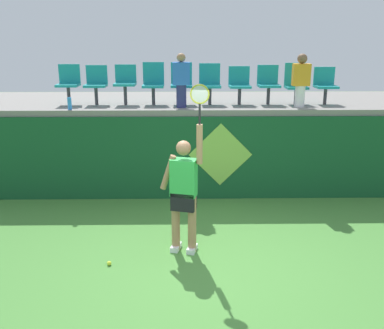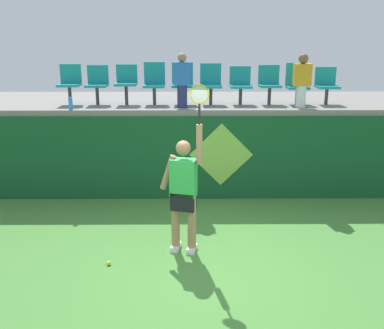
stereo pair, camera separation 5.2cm
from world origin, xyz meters
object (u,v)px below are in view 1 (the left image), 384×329
object	(u,v)px
stadium_chair_2	(125,81)
spectator_1	(181,80)
stadium_chair_4	(181,81)
stadium_chair_8	(296,82)
stadium_chair_5	(210,82)
stadium_chair_7	(268,82)
stadium_chair_0	(69,82)
stadium_chair_6	(239,83)
stadium_chair_9	(325,84)
stadium_chair_3	(153,81)
tennis_ball	(109,263)
tennis_player	(184,190)
water_bottle	(70,104)
stadium_chair_1	(96,82)
spectator_0	(301,79)

from	to	relation	value
stadium_chair_2	spectator_1	bearing A→B (deg)	-20.70
stadium_chair_4	stadium_chair_8	world-z (taller)	stadium_chair_4
stadium_chair_5	stadium_chair_7	bearing A→B (deg)	-0.22
stadium_chair_0	stadium_chair_6	xyz separation A→B (m)	(3.55, -0.00, -0.03)
stadium_chair_2	stadium_chair_9	bearing A→B (deg)	0.02
stadium_chair_3	stadium_chair_4	world-z (taller)	stadium_chair_3
spectator_1	stadium_chair_6	bearing A→B (deg)	20.13
tennis_ball	stadium_chair_9	xyz separation A→B (m)	(4.06, 3.55, 2.20)
stadium_chair_5	stadium_chair_8	distance (m)	1.80
tennis_player	stadium_chair_5	xyz separation A→B (m)	(0.54, 3.11, 1.27)
tennis_player	stadium_chair_9	world-z (taller)	tennis_player
stadium_chair_0	stadium_chair_4	size ratio (longest dim) A/B	0.96
water_bottle	stadium_chair_7	world-z (taller)	stadium_chair_7
stadium_chair_1	stadium_chair_7	distance (m)	3.59
stadium_chair_1	stadium_chair_2	xyz separation A→B (m)	(0.60, -0.00, 0.02)
tennis_player	stadium_chair_5	distance (m)	3.40
stadium_chair_6	spectator_0	xyz separation A→B (m)	(1.18, -0.40, 0.12)
tennis_player	water_bottle	world-z (taller)	tennis_player
stadium_chair_3	spectator_1	distance (m)	0.74
stadium_chair_1	stadium_chair_8	xyz separation A→B (m)	(4.17, 0.01, -0.01)
stadium_chair_5	stadium_chair_6	bearing A→B (deg)	-0.53
tennis_player	stadium_chair_7	xyz separation A→B (m)	(1.76, 3.10, 1.27)
stadium_chair_0	stadium_chair_9	bearing A→B (deg)	-0.02
water_bottle	stadium_chair_4	size ratio (longest dim) A/B	0.28
stadium_chair_5	stadium_chair_7	distance (m)	1.22
stadium_chair_4	stadium_chair_8	size ratio (longest dim) A/B	1.02
tennis_player	stadium_chair_1	size ratio (longest dim) A/B	3.23
stadium_chair_3	spectator_0	xyz separation A→B (m)	(2.98, -0.41, 0.08)
stadium_chair_5	spectator_0	distance (m)	1.85
stadium_chair_8	stadium_chair_0	bearing A→B (deg)	-179.89
tennis_player	stadium_chair_7	world-z (taller)	stadium_chair_7
water_bottle	stadium_chair_1	distance (m)	0.86
stadium_chair_2	stadium_chair_6	size ratio (longest dim) A/B	1.05
stadium_chair_4	stadium_chair_6	xyz separation A→B (m)	(1.21, -0.01, -0.04)
stadium_chair_3	stadium_chair_4	xyz separation A→B (m)	(0.59, -0.00, 0.00)
stadium_chair_3	stadium_chair_6	world-z (taller)	stadium_chair_3
tennis_player	stadium_chair_1	world-z (taller)	stadium_chair_1
water_bottle	stadium_chair_0	world-z (taller)	stadium_chair_0
stadium_chair_0	stadium_chair_2	bearing A→B (deg)	-0.16
tennis_ball	stadium_chair_3	size ratio (longest dim) A/B	0.08
tennis_ball	stadium_chair_1	size ratio (longest dim) A/B	0.08
water_bottle	spectator_1	distance (m)	2.24
stadium_chair_4	stadium_chair_6	distance (m)	1.21
tennis_player	spectator_1	size ratio (longest dim) A/B	2.42
tennis_ball	stadium_chair_0	xyz separation A→B (m)	(-1.30, 3.55, 2.25)
tennis_player	stadium_chair_8	world-z (taller)	stadium_chair_8
stadium_chair_9	tennis_player	bearing A→B (deg)	-133.64
stadium_chair_5	tennis_player	bearing A→B (deg)	-99.81
stadium_chair_6	stadium_chair_7	xyz separation A→B (m)	(0.60, 0.00, 0.02)
stadium_chair_3	stadium_chair_5	distance (m)	1.18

